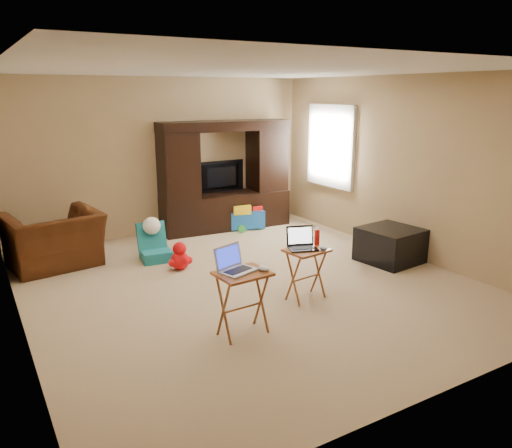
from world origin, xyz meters
TOP-DOWN VIEW (x-y plane):
  - floor at (0.00, 0.00)m, footprint 5.50×5.50m
  - ceiling at (0.00, 0.00)m, footprint 5.50×5.50m
  - wall_back at (0.00, 2.75)m, footprint 5.00×0.00m
  - wall_front at (0.00, -2.75)m, footprint 5.00×0.00m
  - wall_left at (-2.50, 0.00)m, footprint 0.00×5.50m
  - wall_right at (2.50, 0.00)m, footprint 0.00×5.50m
  - window_pane at (2.48, 1.55)m, footprint 0.00×1.20m
  - window_frame at (2.46, 1.55)m, footprint 0.06×1.14m
  - entertainment_center at (0.95, 2.44)m, footprint 2.25×0.70m
  - television at (0.95, 2.56)m, footprint 0.92×0.15m
  - recliner at (-1.90, 1.85)m, footprint 1.28×1.15m
  - child_rocker at (-0.67, 1.40)m, footprint 0.44×0.49m
  - plush_toy at (-0.51, 0.90)m, footprint 0.34×0.28m
  - push_toy at (1.24, 2.22)m, footprint 0.69×0.57m
  - ottoman at (2.11, -0.26)m, footprint 0.80×0.80m
  - tray_table_left at (-0.68, -1.11)m, footprint 0.51×0.42m
  - tray_table_right at (0.34, -0.73)m, footprint 0.49×0.41m
  - laptop_left at (-0.71, -1.08)m, footprint 0.40×0.36m
  - laptop_right at (0.30, -0.71)m, footprint 0.37×0.34m
  - mouse_left at (-0.49, -1.18)m, footprint 0.11×0.14m
  - mouse_right at (0.47, -0.85)m, footprint 0.09×0.13m
  - water_bottle at (0.54, -0.65)m, footprint 0.06×0.06m

SIDE VIEW (x-z plane):
  - floor at x=0.00m, z-range 0.00..0.00m
  - plush_toy at x=-0.51m, z-range 0.00..0.38m
  - push_toy at x=1.24m, z-range 0.00..0.45m
  - ottoman at x=2.11m, z-range 0.00..0.47m
  - child_rocker at x=-0.67m, z-range 0.00..0.53m
  - tray_table_right at x=0.34m, z-range 0.00..0.59m
  - tray_table_left at x=-0.68m, z-range 0.00..0.63m
  - recliner at x=-1.90m, z-range 0.00..0.74m
  - mouse_right at x=0.47m, z-range 0.59..0.63m
  - mouse_left at x=-0.49m, z-range 0.63..0.68m
  - water_bottle at x=0.54m, z-range 0.59..0.77m
  - laptop_right at x=0.30m, z-range 0.59..0.83m
  - laptop_left at x=-0.71m, z-range 0.63..0.87m
  - television at x=0.95m, z-range 0.60..1.13m
  - entertainment_center at x=0.95m, z-range 0.00..1.81m
  - wall_back at x=0.00m, z-range -1.25..3.75m
  - wall_front at x=0.00m, z-range -1.25..3.75m
  - wall_left at x=-2.50m, z-range -1.50..4.00m
  - wall_right at x=2.50m, z-range -1.50..4.00m
  - window_pane at x=2.48m, z-range 0.80..2.00m
  - window_frame at x=2.46m, z-range 0.73..2.07m
  - ceiling at x=0.00m, z-range 2.50..2.50m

